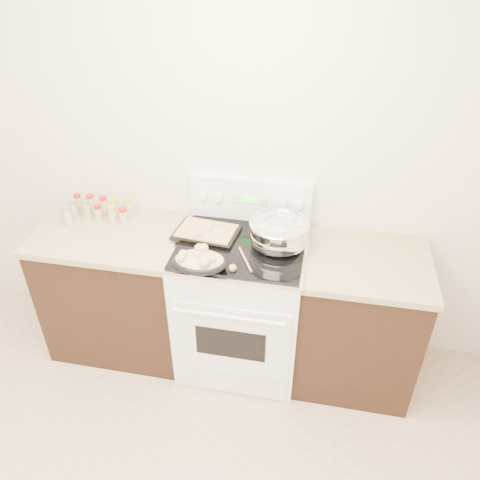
# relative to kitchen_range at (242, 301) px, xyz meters

# --- Properties ---
(room_shell) EXTENTS (4.10, 3.60, 2.75)m
(room_shell) POSITION_rel_kitchen_range_xyz_m (-0.35, -1.42, 1.21)
(room_shell) COLOR silver
(room_shell) RESTS_ON ground
(counter_left) EXTENTS (0.93, 0.67, 0.92)m
(counter_left) POSITION_rel_kitchen_range_xyz_m (-0.83, 0.01, -0.03)
(counter_left) COLOR black
(counter_left) RESTS_ON ground
(counter_right) EXTENTS (0.73, 0.67, 0.92)m
(counter_right) POSITION_rel_kitchen_range_xyz_m (0.73, 0.01, -0.03)
(counter_right) COLOR black
(counter_right) RESTS_ON ground
(kitchen_range) EXTENTS (0.78, 0.73, 1.22)m
(kitchen_range) POSITION_rel_kitchen_range_xyz_m (0.00, 0.00, 0.00)
(kitchen_range) COLOR white
(kitchen_range) RESTS_ON ground
(mixing_bowl) EXTENTS (0.39, 0.39, 0.20)m
(mixing_bowl) POSITION_rel_kitchen_range_xyz_m (0.22, 0.02, 0.53)
(mixing_bowl) COLOR silver
(mixing_bowl) RESTS_ON kitchen_range
(roasting_pan) EXTENTS (0.31, 0.23, 0.12)m
(roasting_pan) POSITION_rel_kitchen_range_xyz_m (-0.18, -0.28, 0.50)
(roasting_pan) COLOR black
(roasting_pan) RESTS_ON kitchen_range
(baking_sheet) EXTENTS (0.40, 0.30, 0.06)m
(baking_sheet) POSITION_rel_kitchen_range_xyz_m (-0.23, 0.05, 0.47)
(baking_sheet) COLOR black
(baking_sheet) RESTS_ON kitchen_range
(wooden_spoon) EXTENTS (0.13, 0.23, 0.04)m
(wooden_spoon) POSITION_rel_kitchen_range_xyz_m (0.02, -0.23, 0.46)
(wooden_spoon) COLOR tan
(wooden_spoon) RESTS_ON kitchen_range
(blue_ladle) EXTENTS (0.16, 0.24, 0.09)m
(blue_ladle) POSITION_rel_kitchen_range_xyz_m (0.26, -0.05, 0.49)
(blue_ladle) COLOR #9CC8E9
(blue_ladle) RESTS_ON kitchen_range
(spice_jars) EXTENTS (0.40, 0.23, 0.13)m
(spice_jars) POSITION_rel_kitchen_range_xyz_m (-0.98, 0.15, 0.49)
(spice_jars) COLOR #BFB28C
(spice_jars) RESTS_ON counter_left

